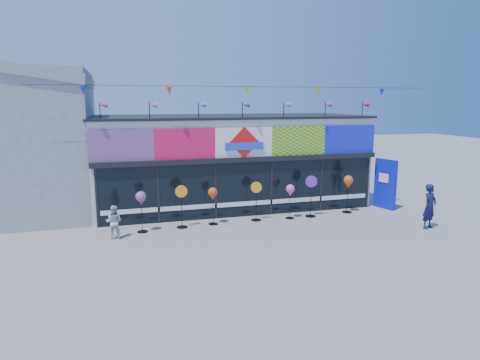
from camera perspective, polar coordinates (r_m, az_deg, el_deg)
name	(u,v)px	position (r m, az deg, el deg)	size (l,w,h in m)	color
ground	(272,242)	(14.86, 4.27, -8.19)	(80.00, 80.00, 0.00)	gray
kite_shop	(229,160)	(19.94, -1.54, 2.70)	(16.00, 5.70, 5.31)	white
blue_sign	(385,184)	(20.12, 18.79, -0.49)	(0.47, 1.11, 2.22)	#0D1BCD
spinner_0	(141,200)	(15.93, -13.05, -2.55)	(0.39, 0.39, 1.54)	black
spinner_1	(182,205)	(16.32, -7.79, -3.38)	(0.46, 0.42, 1.64)	black
spinner_2	(213,195)	(16.56, -3.65, -2.00)	(0.37, 0.37, 1.47)	black
spinner_3	(256,200)	(17.15, 2.18, -2.70)	(0.44, 0.40, 1.58)	black
spinner_4	(290,191)	(17.49, 6.71, -1.50)	(0.36, 0.36, 1.42)	black
spinner_5	(311,195)	(17.94, 9.44, -2.00)	(0.48, 0.44, 1.73)	black
spinner_6	(348,183)	(18.86, 14.24, -0.38)	(0.41, 0.41, 1.62)	black
adult_man	(430,206)	(17.59, 23.97, -3.24)	(0.62, 0.41, 1.70)	#13133B
child	(114,222)	(15.64, -16.46, -5.37)	(0.58, 0.33, 1.18)	silver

